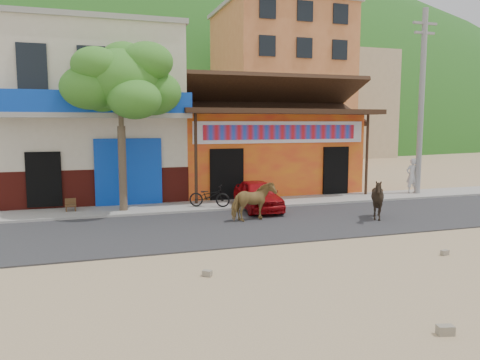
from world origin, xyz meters
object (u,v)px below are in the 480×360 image
object	(u,v)px
pedestrian	(412,176)
cafe_chair_right	(70,200)
cow_dark	(378,199)
red_car	(258,195)
cow_tan	(253,202)
tree	(121,126)
utility_pole	(421,103)
scooter	(209,196)

from	to	relation	value
pedestrian	cafe_chair_right	xyz separation A→B (m)	(-14.40, 0.07, -0.37)
cow_dark	red_car	size ratio (longest dim) A/B	0.42
cow_tan	cafe_chair_right	bearing A→B (deg)	46.46
tree	pedestrian	xyz separation A→B (m)	(12.60, 0.36, -2.22)
utility_pole	red_car	xyz separation A→B (m)	(-8.04, -1.20, -3.53)
tree	cow_tan	bearing A→B (deg)	-35.29
scooter	pedestrian	size ratio (longest dim) A/B	0.99
cow_dark	cafe_chair_right	world-z (taller)	cow_dark
scooter	cafe_chair_right	distance (m)	4.96
utility_pole	cow_dark	size ratio (longest dim) A/B	5.87
cafe_chair_right	cow_tan	bearing A→B (deg)	-32.11
red_car	cafe_chair_right	size ratio (longest dim) A/B	3.98
cafe_chair_right	tree	bearing A→B (deg)	-16.19
tree	pedestrian	bearing A→B (deg)	1.63
pedestrian	cafe_chair_right	bearing A→B (deg)	3.87
cow_tan	red_car	xyz separation A→B (m)	(0.82, 1.79, -0.08)
tree	pedestrian	distance (m)	12.80
scooter	pedestrian	bearing A→B (deg)	-60.03
scooter	cafe_chair_right	xyz separation A→B (m)	(-4.90, 0.71, 0.00)
cow_tan	pedestrian	world-z (taller)	pedestrian
utility_pole	cow_tan	distance (m)	9.97
cow_tan	pedestrian	size ratio (longest dim) A/B	0.96
scooter	cow_dark	bearing A→B (deg)	-100.65
tree	pedestrian	size ratio (longest dim) A/B	3.86
cow_tan	cafe_chair_right	xyz separation A→B (m)	(-5.75, 3.22, -0.14)
tree	utility_pole	world-z (taller)	utility_pole
pedestrian	utility_pole	bearing A→B (deg)	145.72
cow_tan	cow_dark	size ratio (longest dim) A/B	1.09
cow_dark	red_car	bearing A→B (deg)	-147.42
utility_pole	red_car	size ratio (longest dim) A/B	2.49
cow_dark	cafe_chair_right	xyz separation A→B (m)	(-9.73, 4.32, -0.20)
utility_pole	cafe_chair_right	size ratio (longest dim) A/B	9.90
utility_pole	pedestrian	size ratio (longest dim) A/B	5.14
red_car	pedestrian	size ratio (longest dim) A/B	2.07
red_car	scooter	distance (m)	1.81
scooter	cafe_chair_right	size ratio (longest dim) A/B	1.90
scooter	pedestrian	world-z (taller)	pedestrian
cow_tan	scooter	distance (m)	2.65
cow_tan	red_car	size ratio (longest dim) A/B	0.46
pedestrian	cafe_chair_right	world-z (taller)	pedestrian
scooter	pedestrian	distance (m)	9.53
cow_dark	red_car	xyz separation A→B (m)	(-3.17, 2.89, -0.13)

